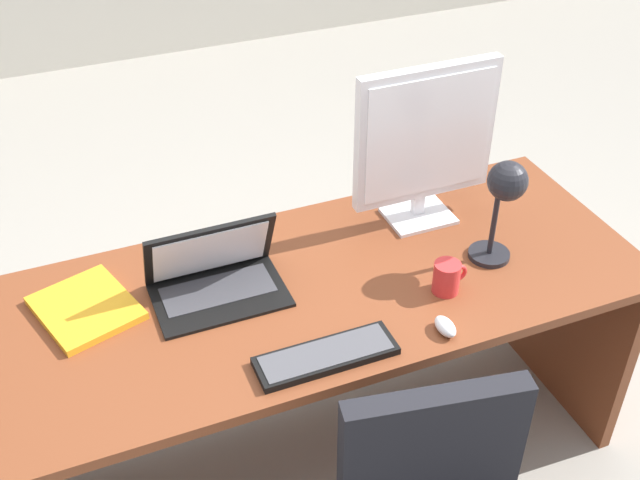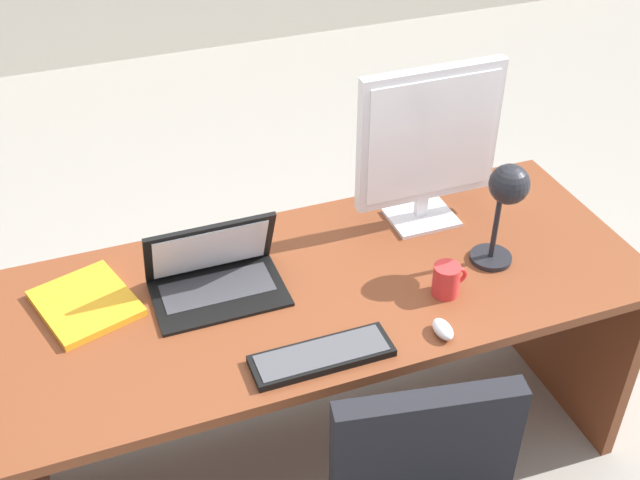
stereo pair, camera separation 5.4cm
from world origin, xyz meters
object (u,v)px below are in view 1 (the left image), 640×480
object	(u,v)px
keyboard	(326,356)
monitor	(425,139)
mouse	(445,327)
desk_lamp	(504,193)
coffee_mug	(447,277)
desk	(318,329)
book	(86,308)
laptop	(214,270)

from	to	relation	value
keyboard	monitor	bearing A→B (deg)	42.47
mouse	desk_lamp	size ratio (longest dim) A/B	0.24
coffee_mug	keyboard	bearing A→B (deg)	-163.64
desk	mouse	size ratio (longest dim) A/B	22.77
keyboard	book	world-z (taller)	keyboard
book	monitor	bearing A→B (deg)	2.97
monitor	desk_lamp	distance (m)	0.30
monitor	keyboard	size ratio (longest dim) A/B	1.40
laptop	book	size ratio (longest dim) A/B	1.10
desk	coffee_mug	xyz separation A→B (m)	(0.29, -0.21, 0.27)
laptop	coffee_mug	size ratio (longest dim) A/B	3.55
desk	monitor	xyz separation A→B (m)	(0.39, 0.13, 0.50)
mouse	coffee_mug	world-z (taller)	coffee_mug
desk	laptop	size ratio (longest dim) A/B	5.11
desk_lamp	book	distance (m)	1.16
desk_lamp	coffee_mug	distance (m)	0.27
mouse	book	size ratio (longest dim) A/B	0.25
monitor	laptop	bearing A→B (deg)	-172.32
monitor	desk_lamp	xyz separation A→B (m)	(0.10, -0.28, -0.04)
laptop	coffee_mug	distance (m)	0.63
desk	book	world-z (taller)	book
laptop	coffee_mug	world-z (taller)	laptop
keyboard	book	xyz separation A→B (m)	(-0.52, 0.40, -0.00)
keyboard	desk_lamp	distance (m)	0.66
monitor	desk	bearing A→B (deg)	-161.95
coffee_mug	desk	bearing A→B (deg)	144.06
mouse	coffee_mug	bearing A→B (deg)	59.75
laptop	desk_lamp	bearing A→B (deg)	-13.50
desk	laptop	bearing A→B (deg)	173.02
desk	book	xyz separation A→B (m)	(-0.63, 0.07, 0.23)
book	coffee_mug	xyz separation A→B (m)	(0.93, -0.29, 0.04)
keyboard	book	size ratio (longest dim) A/B	1.11
keyboard	mouse	distance (m)	0.32
monitor	book	size ratio (longest dim) A/B	1.55
monitor	coffee_mug	distance (m)	0.42
laptop	keyboard	distance (m)	0.41
monitor	book	world-z (taller)	monitor
book	mouse	bearing A→B (deg)	-27.01
keyboard	coffee_mug	distance (m)	0.42
laptop	desk	bearing A→B (deg)	-6.98
mouse	book	distance (m)	0.95
desk	coffee_mug	distance (m)	0.45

